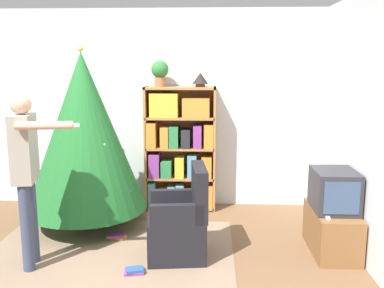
% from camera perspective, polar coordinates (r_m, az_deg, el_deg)
% --- Properties ---
extents(ground_plane, '(14.00, 14.00, 0.00)m').
position_cam_1_polar(ground_plane, '(4.08, -7.11, -17.14)').
color(ground_plane, brown).
extents(wall_back, '(8.00, 0.10, 2.60)m').
position_cam_1_polar(wall_back, '(5.76, -3.87, 4.68)').
color(wall_back, silver).
rests_on(wall_back, ground_plane).
extents(area_rug, '(2.50, 2.18, 0.01)m').
position_cam_1_polar(area_rug, '(4.41, -11.38, -14.96)').
color(area_rug, '#7F6651').
rests_on(area_rug, ground_plane).
extents(bookshelf, '(0.91, 0.33, 1.61)m').
position_cam_1_polar(bookshelf, '(5.57, -1.65, -0.86)').
color(bookshelf, '#A8703D').
rests_on(bookshelf, ground_plane).
extents(tv_stand, '(0.41, 0.79, 0.45)m').
position_cam_1_polar(tv_stand, '(4.66, 18.12, -10.92)').
color(tv_stand, brown).
rests_on(tv_stand, ground_plane).
extents(television, '(0.41, 0.52, 0.41)m').
position_cam_1_polar(television, '(4.53, 18.44, -5.88)').
color(television, '#28282D').
rests_on(television, tv_stand).
extents(game_remote, '(0.04, 0.12, 0.02)m').
position_cam_1_polar(game_remote, '(4.33, 17.54, -9.23)').
color(game_remote, white).
rests_on(game_remote, tv_stand).
extents(christmas_tree, '(1.39, 1.39, 2.10)m').
position_cam_1_polar(christmas_tree, '(5.04, -14.16, 1.50)').
color(christmas_tree, '#4C3323').
rests_on(christmas_tree, ground_plane).
extents(armchair, '(0.63, 0.62, 0.92)m').
position_cam_1_polar(armchair, '(4.30, -1.55, -10.79)').
color(armchair, black).
rests_on(armchair, ground_plane).
extents(standing_person, '(0.68, 0.46, 1.64)m').
position_cam_1_polar(standing_person, '(4.19, -21.25, -2.81)').
color(standing_person, '#38425B').
rests_on(standing_person, ground_plane).
extents(potted_plant, '(0.22, 0.22, 0.33)m').
position_cam_1_polar(potted_plant, '(5.50, -4.29, 9.59)').
color(potted_plant, '#935B38').
rests_on(potted_plant, bookshelf).
extents(table_lamp, '(0.20, 0.20, 0.18)m').
position_cam_1_polar(table_lamp, '(5.46, 1.11, 8.68)').
color(table_lamp, '#473828').
rests_on(table_lamp, bookshelf).
extents(book_pile_near_tree, '(0.22, 0.18, 0.05)m').
position_cam_1_polar(book_pile_near_tree, '(4.89, -10.07, -11.99)').
color(book_pile_near_tree, orange).
rests_on(book_pile_near_tree, ground_plane).
extents(book_pile_by_chair, '(0.20, 0.17, 0.05)m').
position_cam_1_polar(book_pile_by_chair, '(4.13, -7.70, -16.41)').
color(book_pile_by_chair, '#843889').
rests_on(book_pile_by_chair, ground_plane).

